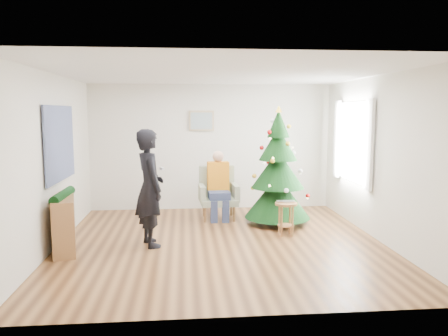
{
  "coord_description": "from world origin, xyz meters",
  "views": [
    {
      "loc": [
        -0.55,
        -6.59,
        2.02
      ],
      "look_at": [
        0.1,
        0.6,
        1.1
      ],
      "focal_mm": 35.0,
      "sensor_mm": 36.0,
      "label": 1
    }
  ],
  "objects": [
    {
      "name": "armchair",
      "position": [
        0.08,
        1.61,
        0.36
      ],
      "size": [
        0.77,
        0.7,
        0.99
      ],
      "rotation": [
        0.0,
        0.0,
        0.05
      ],
      "color": "gray",
      "rests_on": "floor"
    },
    {
      "name": "stool",
      "position": [
        1.1,
        0.33,
        0.28
      ],
      "size": [
        0.36,
        0.36,
        0.55
      ],
      "rotation": [
        0.0,
        0.0,
        -0.44
      ],
      "color": "brown",
      "rests_on": "floor"
    },
    {
      "name": "seated_person",
      "position": [
        0.08,
        1.55,
        0.66
      ],
      "size": [
        0.42,
        0.6,
        1.29
      ],
      "rotation": [
        0.0,
        0.0,
        0.05
      ],
      "color": "navy",
      "rests_on": "armchair"
    },
    {
      "name": "christmas_tree",
      "position": [
        1.13,
        1.12,
        0.97
      ],
      "size": [
        1.19,
        1.19,
        2.15
      ],
      "rotation": [
        0.0,
        0.0,
        -0.26
      ],
      "color": "#3F2816",
      "rests_on": "floor"
    },
    {
      "name": "framed_picture",
      "position": [
        -0.2,
        2.46,
        1.85
      ],
      "size": [
        0.52,
        0.05,
        0.42
      ],
      "color": "tan",
      "rests_on": "wall_back"
    },
    {
      "name": "ceiling",
      "position": [
        0.0,
        0.0,
        2.6
      ],
      "size": [
        5.0,
        5.0,
        0.0
      ],
      "primitive_type": "plane",
      "rotation": [
        3.14,
        0.0,
        0.0
      ],
      "color": "white",
      "rests_on": "wall_back"
    },
    {
      "name": "floor",
      "position": [
        0.0,
        0.0,
        0.0
      ],
      "size": [
        5.0,
        5.0,
        0.0
      ],
      "primitive_type": "plane",
      "color": "brown",
      "rests_on": "ground"
    },
    {
      "name": "game_controller",
      "position": [
        -0.89,
        -0.05,
        1.19
      ],
      "size": [
        0.08,
        0.13,
        0.04
      ],
      "primitive_type": "cube",
      "rotation": [
        0.0,
        0.0,
        0.36
      ],
      "color": "white",
      "rests_on": "standing_man"
    },
    {
      "name": "wall_left",
      "position": [
        -2.5,
        0.0,
        1.3
      ],
      "size": [
        0.0,
        5.0,
        5.0
      ],
      "primitive_type": "plane",
      "rotation": [
        1.57,
        0.0,
        1.57
      ],
      "color": "silver",
      "rests_on": "floor"
    },
    {
      "name": "curtains",
      "position": [
        2.44,
        1.0,
        1.5
      ],
      "size": [
        0.05,
        1.75,
        1.5
      ],
      "color": "white",
      "rests_on": "wall_right"
    },
    {
      "name": "garland",
      "position": [
        -2.33,
        -0.15,
        0.82
      ],
      "size": [
        0.14,
        0.9,
        0.14
      ],
      "primitive_type": "cylinder",
      "rotation": [
        1.57,
        0.0,
        0.0
      ],
      "color": "black",
      "rests_on": "console"
    },
    {
      "name": "tapestry",
      "position": [
        -2.46,
        0.3,
        1.55
      ],
      "size": [
        0.03,
        1.5,
        1.15
      ],
      "primitive_type": "cube",
      "color": "black",
      "rests_on": "wall_left"
    },
    {
      "name": "wall_back",
      "position": [
        0.0,
        2.5,
        1.3
      ],
      "size": [
        5.0,
        0.0,
        5.0
      ],
      "primitive_type": "plane",
      "rotation": [
        1.57,
        0.0,
        0.0
      ],
      "color": "silver",
      "rests_on": "floor"
    },
    {
      "name": "wall_right",
      "position": [
        2.5,
        0.0,
        1.3
      ],
      "size": [
        0.0,
        5.0,
        5.0
      ],
      "primitive_type": "plane",
      "rotation": [
        1.57,
        0.0,
        -1.57
      ],
      "color": "silver",
      "rests_on": "floor"
    },
    {
      "name": "wall_front",
      "position": [
        0.0,
        -2.5,
        1.3
      ],
      "size": [
        5.0,
        0.0,
        5.0
      ],
      "primitive_type": "plane",
      "rotation": [
        -1.57,
        0.0,
        0.0
      ],
      "color": "silver",
      "rests_on": "floor"
    },
    {
      "name": "laptop",
      "position": [
        1.1,
        0.33,
        0.56
      ],
      "size": [
        0.32,
        0.22,
        0.02
      ],
      "primitive_type": "imported",
      "rotation": [
        0.0,
        0.0,
        -0.09
      ],
      "color": "silver",
      "rests_on": "stool"
    },
    {
      "name": "window_panel",
      "position": [
        2.47,
        1.0,
        1.5
      ],
      "size": [
        0.04,
        1.3,
        1.4
      ],
      "primitive_type": "cube",
      "color": "white",
      "rests_on": "wall_right"
    },
    {
      "name": "standing_man",
      "position": [
        -1.08,
        -0.02,
        0.89
      ],
      "size": [
        0.63,
        0.76,
        1.78
      ],
      "primitive_type": "imported",
      "rotation": [
        0.0,
        0.0,
        1.93
      ],
      "color": "black",
      "rests_on": "floor"
    },
    {
      "name": "console",
      "position": [
        -2.33,
        -0.15,
        0.4
      ],
      "size": [
        0.53,
        1.04,
        0.8
      ],
      "primitive_type": "cube",
      "rotation": [
        0.0,
        0.0,
        0.24
      ],
      "color": "brown",
      "rests_on": "floor"
    }
  ]
}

